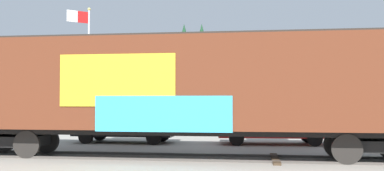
# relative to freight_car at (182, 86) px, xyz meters

# --- Properties ---
(ground_plane) EXTENTS (260.00, 260.00, 0.00)m
(ground_plane) POSITION_rel_freight_car_xyz_m (-0.96, 0.00, -2.40)
(ground_plane) COLOR gray
(track) EXTENTS (60.00, 5.08, 0.08)m
(track) POSITION_rel_freight_car_xyz_m (0.75, -0.04, -2.36)
(track) COLOR #4C4742
(track) RESTS_ON ground_plane
(freight_car) EXTENTS (16.86, 3.65, 4.20)m
(freight_car) POSITION_rel_freight_car_xyz_m (0.00, 0.00, 0.00)
(freight_car) COLOR #5B2B19
(freight_car) RESTS_ON ground_plane
(flagpole) EXTENTS (1.15, 0.94, 7.42)m
(flagpole) POSITION_rel_freight_car_xyz_m (-6.88, 10.46, 2.26)
(flagpole) COLOR silver
(flagpole) RESTS_ON ground_plane
(hillside) EXTENTS (122.80, 30.80, 12.68)m
(hillside) POSITION_rel_freight_car_xyz_m (-1.03, 55.70, 1.77)
(hillside) COLOR slate
(hillside) RESTS_ON ground_plane
(parked_car_black) EXTENTS (4.71, 2.18, 1.56)m
(parked_car_black) POSITION_rel_freight_car_xyz_m (-3.20, 5.10, -1.60)
(parked_car_black) COLOR black
(parked_car_black) RESTS_ON ground_plane
(parked_car_red) EXTENTS (4.78, 1.93, 1.61)m
(parked_car_red) POSITION_rel_freight_car_xyz_m (3.48, 4.96, -1.61)
(parked_car_red) COLOR #B21E1E
(parked_car_red) RESTS_ON ground_plane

